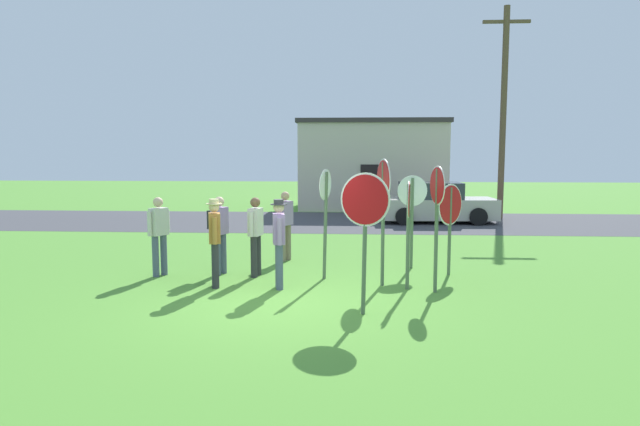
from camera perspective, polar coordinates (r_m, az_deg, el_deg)
name	(u,v)px	position (r m, az deg, el deg)	size (l,w,h in m)	color
ground_plane	(280,303)	(9.78, -4.18, -9.33)	(80.00, 80.00, 0.00)	#518E33
street_asphalt	(320,221)	(20.98, 0.03, -0.87)	(60.00, 6.40, 0.01)	#424247
building_background	(372,164)	(26.32, 5.38, 5.07)	(6.83, 4.49, 4.13)	beige
utility_pole	(503,110)	(22.95, 18.50, 10.15)	(1.80, 0.24, 8.22)	brown
parked_car_on_street	(435,204)	(21.16, 11.86, 0.91)	(4.36, 2.14, 1.51)	#B7B2A3
stop_sign_rear_right	(409,216)	(10.60, 9.17, -0.32)	(0.12, 0.71, 2.10)	#51664C
stop_sign_low_front	(412,206)	(12.58, 9.54, 0.76)	(0.68, 0.18, 2.12)	#51664C
stop_sign_leaning_right	(325,206)	(11.34, 0.55, 0.72)	(0.23, 0.61, 2.29)	#51664C
stop_sign_center_cluster	(437,207)	(10.45, 12.02, 0.65)	(0.18, 0.72, 2.39)	#51664C
stop_sign_tallest	(450,213)	(12.05, 13.36, -0.03)	(0.60, 0.67, 1.97)	#51664C
stop_sign_nearest	(365,217)	(8.88, 4.67, -0.40)	(0.80, 0.41, 2.32)	#51664C
stop_sign_far_back	(383,198)	(10.80, 6.56, 1.55)	(0.23, 0.84, 2.51)	#51664C
person_in_blue	(256,232)	(11.72, -6.70, -1.99)	(0.29, 0.56, 1.69)	#2D2D33
person_in_teal	(285,222)	(13.35, -3.62, -0.94)	(0.37, 0.50, 1.69)	#7A6B56
person_holding_notes	(215,237)	(10.90, -10.87, -2.51)	(0.31, 0.55, 1.74)	#2D2D33
person_in_dark_shirt	(279,238)	(10.63, -4.29, -2.64)	(0.31, 0.56, 1.74)	#4C5670
person_near_signs	(159,232)	(12.18, -16.37, -1.89)	(0.37, 0.50, 1.69)	#4C5670
person_on_left	(219,229)	(12.03, -10.44, -1.68)	(0.44, 0.54, 1.69)	#4C5670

